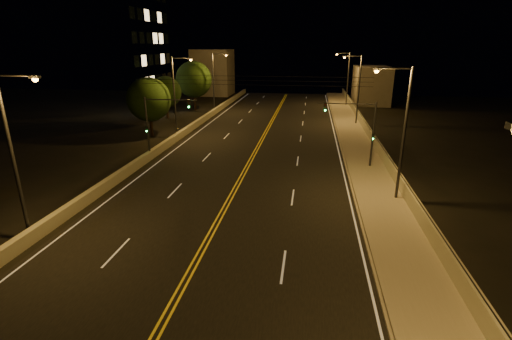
# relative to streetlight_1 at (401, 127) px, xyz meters

# --- Properties ---
(road) EXTENTS (18.00, 120.00, 0.02)m
(road) POSITION_rel_streetlight_1_xyz_m (-11.53, 0.12, -5.36)
(road) COLOR black
(road) RESTS_ON ground
(sidewalk) EXTENTS (3.60, 120.00, 0.30)m
(sidewalk) POSITION_rel_streetlight_1_xyz_m (-0.73, 0.12, -5.22)
(sidewalk) COLOR gray
(sidewalk) RESTS_ON ground
(curb) EXTENTS (0.14, 120.00, 0.15)m
(curb) POSITION_rel_streetlight_1_xyz_m (-2.60, 0.12, -5.30)
(curb) COLOR gray
(curb) RESTS_ON ground
(parapet_wall) EXTENTS (0.30, 120.00, 1.00)m
(parapet_wall) POSITION_rel_streetlight_1_xyz_m (0.92, 0.12, -4.57)
(parapet_wall) COLOR #A19E86
(parapet_wall) RESTS_ON sidewalk
(jersey_barrier) EXTENTS (0.45, 120.00, 0.82)m
(jersey_barrier) POSITION_rel_streetlight_1_xyz_m (-21.27, 0.12, -4.96)
(jersey_barrier) COLOR #A19E86
(jersey_barrier) RESTS_ON ground
(distant_building_right) EXTENTS (6.00, 10.00, 6.79)m
(distant_building_right) POSITION_rel_streetlight_1_xyz_m (4.97, 47.58, -1.98)
(distant_building_right) COLOR slate
(distant_building_right) RESTS_ON ground
(distant_building_left) EXTENTS (8.00, 8.00, 9.61)m
(distant_building_left) POSITION_rel_streetlight_1_xyz_m (-27.53, 55.81, -0.57)
(distant_building_left) COLOR slate
(distant_building_left) RESTS_ON ground
(parapet_rail) EXTENTS (0.06, 120.00, 0.06)m
(parapet_rail) POSITION_rel_streetlight_1_xyz_m (0.92, 0.12, -4.04)
(parapet_rail) COLOR black
(parapet_rail) RESTS_ON parapet_wall
(lane_markings) EXTENTS (17.32, 116.00, 0.00)m
(lane_markings) POSITION_rel_streetlight_1_xyz_m (-11.53, 0.05, -5.35)
(lane_markings) COLOR silver
(lane_markings) RESTS_ON road
(streetlight_1) EXTENTS (2.55, 0.28, 9.32)m
(streetlight_1) POSITION_rel_streetlight_1_xyz_m (0.00, 0.00, 0.00)
(streetlight_1) COLOR #2D2D33
(streetlight_1) RESTS_ON ground
(streetlight_2) EXTENTS (2.55, 0.28, 9.32)m
(streetlight_2) POSITION_rel_streetlight_1_xyz_m (0.00, 26.54, 0.00)
(streetlight_2) COLOR #2D2D33
(streetlight_2) RESTS_ON ground
(streetlight_3) EXTENTS (2.55, 0.28, 9.32)m
(streetlight_3) POSITION_rel_streetlight_1_xyz_m (0.00, 43.22, 0.00)
(streetlight_3) COLOR #2D2D33
(streetlight_3) RESTS_ON ground
(streetlight_4) EXTENTS (2.55, 0.28, 9.32)m
(streetlight_4) POSITION_rel_streetlight_1_xyz_m (-21.45, -8.63, 0.00)
(streetlight_4) COLOR #2D2D33
(streetlight_4) RESTS_ON ground
(streetlight_5) EXTENTS (2.55, 0.28, 9.32)m
(streetlight_5) POSITION_rel_streetlight_1_xyz_m (-21.45, 15.99, 0.00)
(streetlight_5) COLOR #2D2D33
(streetlight_5) RESTS_ON ground
(streetlight_6) EXTENTS (2.55, 0.28, 9.32)m
(streetlight_6) POSITION_rel_streetlight_1_xyz_m (-21.45, 33.80, 0.00)
(streetlight_6) COLOR #2D2D33
(streetlight_6) RESTS_ON ground
(traffic_signal_right) EXTENTS (5.11, 0.31, 5.99)m
(traffic_signal_right) POSITION_rel_streetlight_1_xyz_m (-1.54, 7.23, -1.58)
(traffic_signal_right) COLOR #2D2D33
(traffic_signal_right) RESTS_ON ground
(traffic_signal_left) EXTENTS (5.11, 0.31, 5.99)m
(traffic_signal_left) POSITION_rel_streetlight_1_xyz_m (-20.31, 7.23, -1.58)
(traffic_signal_left) COLOR #2D2D33
(traffic_signal_left) RESTS_ON ground
(overhead_wires) EXTENTS (22.00, 0.03, 0.83)m
(overhead_wires) POSITION_rel_streetlight_1_xyz_m (-11.53, 9.62, 2.03)
(overhead_wires) COLOR black
(building_tower) EXTENTS (24.00, 15.00, 27.42)m
(building_tower) POSITION_rel_streetlight_1_xyz_m (-42.70, 31.94, 7.76)
(building_tower) COLOR slate
(building_tower) RESTS_ON ground
(tree_0) EXTENTS (5.18, 5.18, 7.01)m
(tree_0) POSITION_rel_streetlight_1_xyz_m (-25.04, 16.34, -0.95)
(tree_0) COLOR black
(tree_0) RESTS_ON ground
(tree_1) EXTENTS (4.59, 4.59, 6.22)m
(tree_1) POSITION_rel_streetlight_1_xyz_m (-27.41, 27.63, -1.45)
(tree_1) COLOR black
(tree_1) RESTS_ON ground
(tree_2) EXTENTS (5.95, 5.95, 8.06)m
(tree_2) POSITION_rel_streetlight_1_xyz_m (-25.50, 35.47, -0.30)
(tree_2) COLOR black
(tree_2) RESTS_ON ground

